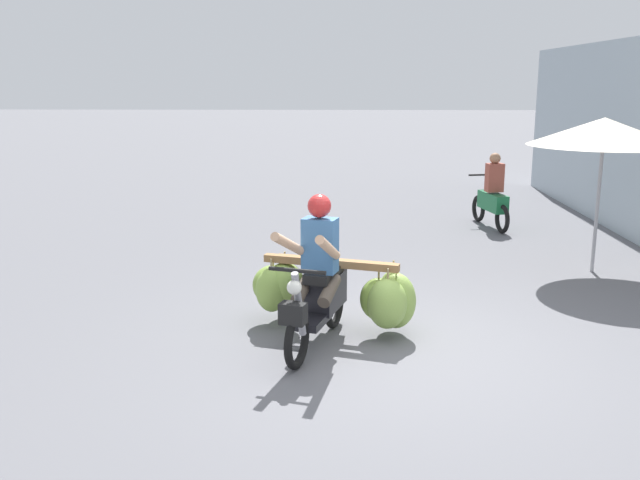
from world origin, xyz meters
name	(u,v)px	position (x,y,z in m)	size (l,w,h in m)	color
ground_plane	(385,354)	(0.00, 0.00, 0.00)	(120.00, 120.00, 0.00)	slate
motorbike_main_loaded	(331,290)	(-0.56, 0.56, 0.50)	(1.90, 1.94, 1.58)	black
motorbike_distant_ahead_left	(492,198)	(2.34, 6.27, 0.57)	(0.58, 1.60, 1.40)	black
market_umbrella_near_shop	(604,132)	(3.17, 3.23, 2.00)	(2.07, 2.07, 2.19)	#99999E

